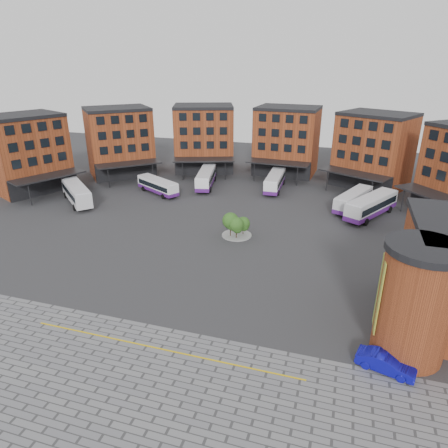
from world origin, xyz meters
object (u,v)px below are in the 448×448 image
(bus_a, at_px, (76,192))
(bus_e, at_px, (353,200))
(bus_b, at_px, (158,186))
(bus_d, at_px, (275,181))
(bus_f, at_px, (371,206))
(bus_c, at_px, (206,178))
(tree_island, at_px, (236,224))
(blue_car, at_px, (386,363))

(bus_a, distance_m, bus_e, 48.85)
(bus_b, bearing_deg, bus_a, 157.65)
(bus_d, xyz_separation_m, bus_f, (17.75, -9.87, 0.16))
(bus_c, xyz_separation_m, bus_f, (31.46, -7.80, 0.10))
(bus_d, bearing_deg, bus_c, -172.79)
(bus_a, bearing_deg, bus_e, -34.61)
(bus_e, bearing_deg, tree_island, -111.07)
(bus_d, xyz_separation_m, blue_car, (17.84, -46.62, -0.96))
(tree_island, distance_m, bus_d, 24.20)
(bus_e, height_order, blue_car, bus_e)
(tree_island, height_order, blue_car, tree_island)
(bus_c, relative_size, bus_e, 1.09)
(bus_c, distance_m, bus_d, 13.87)
(tree_island, bearing_deg, bus_b, 142.70)
(tree_island, xyz_separation_m, bus_f, (19.09, 14.29, -0.08))
(bus_b, relative_size, bus_f, 0.83)
(bus_a, xyz_separation_m, bus_f, (50.40, 8.35, -0.11))
(bus_a, relative_size, bus_c, 0.89)
(tree_island, distance_m, bus_f, 23.84)
(bus_d, bearing_deg, bus_e, -26.57)
(tree_island, xyz_separation_m, bus_e, (16.23, 17.15, -0.31))
(bus_a, bearing_deg, bus_f, -38.47)
(bus_a, relative_size, bus_e, 0.97)
(tree_island, relative_size, bus_a, 0.41)
(bus_c, height_order, bus_f, bus_f)
(tree_island, distance_m, bus_c, 25.32)
(blue_car, bearing_deg, bus_f, 15.31)
(bus_b, bearing_deg, bus_f, -61.54)
(bus_b, height_order, blue_car, bus_b)
(bus_d, height_order, bus_e, bus_d)
(tree_island, relative_size, bus_d, 0.38)
(bus_a, height_order, bus_d, bus_a)
(bus_a, distance_m, bus_d, 37.39)
(bus_d, bearing_deg, blue_car, -70.43)
(bus_b, distance_m, bus_c, 10.20)
(bus_b, relative_size, bus_c, 0.84)
(bus_a, relative_size, blue_car, 2.26)
(bus_d, height_order, bus_f, bus_f)
(tree_island, height_order, bus_c, tree_island)
(tree_island, relative_size, bus_e, 0.39)
(bus_a, bearing_deg, blue_car, -77.23)
(bus_f, relative_size, blue_car, 2.58)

